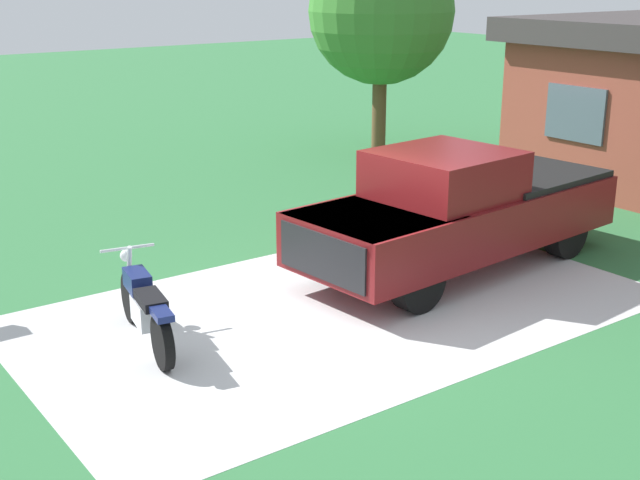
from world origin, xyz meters
TOP-DOWN VIEW (x-y plane):
  - ground_plane at (0.00, 0.00)m, footprint 80.00×80.00m
  - driveway_pad at (0.00, 0.00)m, footprint 5.02×8.54m
  - motorcycle at (-0.55, -2.60)m, footprint 2.19×0.77m
  - pickup_truck at (-0.31, 2.60)m, footprint 2.48×5.77m
  - shade_tree at (-7.95, 7.31)m, footprint 3.61×3.61m

SIDE VIEW (x-z plane):
  - ground_plane at x=0.00m, z-range 0.00..0.00m
  - driveway_pad at x=0.00m, z-range 0.00..0.01m
  - motorcycle at x=-0.55m, z-range -0.07..1.02m
  - pickup_truck at x=-0.31m, z-range 0.00..1.90m
  - shade_tree at x=-7.95m, z-range 0.83..6.13m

